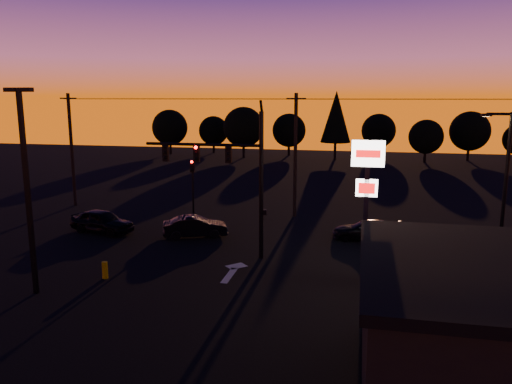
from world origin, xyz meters
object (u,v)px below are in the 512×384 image
at_px(traffic_signal_mast, 232,169).
at_px(streetlight, 504,183).
at_px(parking_lot_light, 26,178).
at_px(bollard, 105,270).
at_px(pylon_sign, 367,181).
at_px(car_left, 102,221).
at_px(suv_parked, 489,317).
at_px(car_mid, 195,227).
at_px(secondary_signal, 193,181).
at_px(car_right, 367,230).

height_order(traffic_signal_mast, streetlight, traffic_signal_mast).
bearing_deg(traffic_signal_mast, parking_lot_light, -136.63).
xyz_separation_m(parking_lot_light, bollard, (2.15, 2.34, -4.85)).
relative_size(pylon_sign, car_left, 1.56).
height_order(pylon_sign, suv_parked, pylon_sign).
relative_size(streetlight, bollard, 9.52).
height_order(streetlight, car_mid, streetlight).
bearing_deg(bollard, suv_parked, -8.20).
distance_m(parking_lot_light, suv_parked, 19.62).
bearing_deg(secondary_signal, car_mid, -69.48).
height_order(streetlight, bollard, streetlight).
bearing_deg(traffic_signal_mast, streetlight, 6.14).
bearing_deg(parking_lot_light, suv_parked, -0.31).
distance_m(pylon_sign, car_right, 8.55).
bearing_deg(car_left, parking_lot_light, -153.42).
height_order(bollard, car_left, car_left).
xyz_separation_m(traffic_signal_mast, parking_lot_light, (-7.40, -6.99, 0.33)).
relative_size(secondary_signal, car_right, 1.03).
relative_size(parking_lot_light, suv_parked, 1.76).
bearing_deg(traffic_signal_mast, car_left, 162.59).
bearing_deg(suv_parked, traffic_signal_mast, 130.81).
xyz_separation_m(streetlight, car_left, (-23.64, 1.51, -3.68)).
bearing_deg(car_left, bollard, -136.26).
distance_m(parking_lot_light, car_right, 19.48).
distance_m(traffic_signal_mast, secondary_signal, 9.19).
bearing_deg(bollard, streetlight, 17.75).
height_order(streetlight, suv_parked, streetlight).
relative_size(bollard, suv_parked, 0.16).
distance_m(bollard, car_mid, 8.16).
distance_m(traffic_signal_mast, parking_lot_light, 10.19).
height_order(secondary_signal, parking_lot_light, parking_lot_light).
bearing_deg(traffic_signal_mast, secondary_signal, 123.19).
height_order(streetlight, car_right, streetlight).
bearing_deg(pylon_sign, traffic_signal_mast, 160.64).
bearing_deg(secondary_signal, parking_lot_light, -99.79).
bearing_deg(car_mid, traffic_signal_mast, -156.15).
bearing_deg(bollard, pylon_sign, 9.93).
bearing_deg(bollard, traffic_signal_mast, 41.58).
relative_size(secondary_signal, suv_parked, 0.84).
height_order(pylon_sign, bollard, pylon_sign).
height_order(secondary_signal, streetlight, streetlight).
bearing_deg(streetlight, car_mid, 174.21).
bearing_deg(suv_parked, parking_lot_light, 161.76).
bearing_deg(pylon_sign, streetlight, 30.08).
bearing_deg(secondary_signal, suv_parked, -41.33).
bearing_deg(parking_lot_light, bollard, 47.35).
xyz_separation_m(secondary_signal, bollard, (-0.35, -12.15, -2.44)).
height_order(pylon_sign, car_right, pylon_sign).
bearing_deg(car_right, car_left, -84.90).
bearing_deg(bollard, secondary_signal, 88.36).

